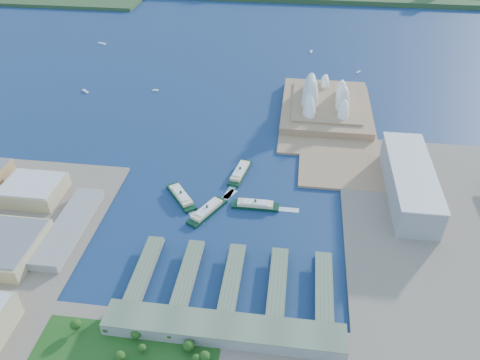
# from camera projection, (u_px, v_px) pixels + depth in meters

# --- Properties ---
(ground) EXTENTS (3000.00, 3000.00, 0.00)m
(ground) POSITION_uv_depth(u_px,v_px,m) (230.00, 227.00, 499.46)
(ground) COLOR #101F4D
(ground) RESTS_ON ground
(east_land) EXTENTS (240.00, 500.00, 3.00)m
(east_land) POSITION_uv_depth(u_px,v_px,m) (477.00, 285.00, 433.26)
(east_land) COLOR gray
(east_land) RESTS_ON ground
(peninsula) EXTENTS (135.00, 220.00, 3.00)m
(peninsula) POSITION_uv_depth(u_px,v_px,m) (327.00, 117.00, 695.35)
(peninsula) COLOR #9A7554
(peninsula) RESTS_ON ground
(opera_house) EXTENTS (134.00, 180.00, 58.00)m
(opera_house) POSITION_uv_depth(u_px,v_px,m) (327.00, 92.00, 693.63)
(opera_house) COLOR white
(opera_house) RESTS_ON peninsula
(toaster_building) EXTENTS (45.00, 155.00, 35.00)m
(toaster_building) POSITION_uv_depth(u_px,v_px,m) (409.00, 182.00, 530.84)
(toaster_building) COLOR gray
(toaster_building) RESTS_ON east_land
(ferry_wharves) EXTENTS (184.00, 90.00, 9.30)m
(ferry_wharves) POSITION_uv_depth(u_px,v_px,m) (233.00, 278.00, 435.21)
(ferry_wharves) COLOR #55674D
(ferry_wharves) RESTS_ON ground
(terminal_building) EXTENTS (200.00, 28.00, 12.00)m
(terminal_building) POSITION_uv_depth(u_px,v_px,m) (223.00, 330.00, 384.51)
(terminal_building) COLOR gray
(terminal_building) RESTS_ON south_land
(ferry_a) EXTENTS (44.89, 52.71, 10.50)m
(ferry_a) POSITION_uv_depth(u_px,v_px,m) (181.00, 195.00, 536.30)
(ferry_a) COLOR black
(ferry_a) RESTS_ON ground
(ferry_b) EXTENTS (24.82, 57.66, 10.58)m
(ferry_b) POSITION_uv_depth(u_px,v_px,m) (240.00, 171.00, 575.38)
(ferry_b) COLOR black
(ferry_b) RESTS_ON ground
(ferry_c) EXTENTS (39.10, 56.10, 10.59)m
(ferry_c) POSITION_uv_depth(u_px,v_px,m) (207.00, 209.00, 515.28)
(ferry_c) COLOR black
(ferry_c) RESTS_ON ground
(ferry_d) EXTENTS (53.11, 13.66, 10.03)m
(ferry_d) POSITION_uv_depth(u_px,v_px,m) (255.00, 203.00, 524.14)
(ferry_d) COLOR black
(ferry_d) RESTS_ON ground
(boat_a) EXTENTS (14.69, 13.13, 3.05)m
(boat_a) POSITION_uv_depth(u_px,v_px,m) (85.00, 91.00, 765.77)
(boat_a) COLOR white
(boat_a) RESTS_ON ground
(boat_b) EXTENTS (10.51, 5.67, 2.69)m
(boat_b) POSITION_uv_depth(u_px,v_px,m) (155.00, 90.00, 768.72)
(boat_b) COLOR white
(boat_b) RESTS_ON ground
(boat_c) EXTENTS (8.76, 11.10, 2.50)m
(boat_c) POSITION_uv_depth(u_px,v_px,m) (358.00, 72.00, 829.55)
(boat_c) COLOR white
(boat_c) RESTS_ON ground
(boat_d) EXTENTS (18.43, 9.18, 3.05)m
(boat_d) POSITION_uv_depth(u_px,v_px,m) (102.00, 43.00, 944.51)
(boat_d) COLOR white
(boat_d) RESTS_ON ground
(boat_e) EXTENTS (5.55, 12.29, 2.91)m
(boat_e) POSITION_uv_depth(u_px,v_px,m) (311.00, 51.00, 908.69)
(boat_e) COLOR white
(boat_e) RESTS_ON ground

